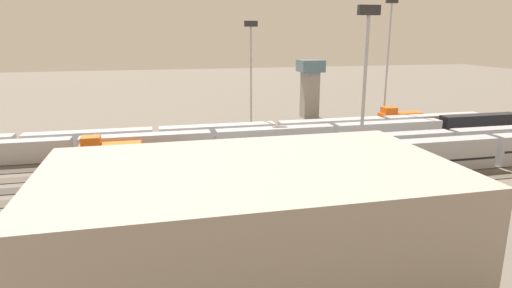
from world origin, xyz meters
name	(u,v)px	position (x,y,z in m)	size (l,w,h in m)	color
ground_plane	(245,160)	(0.00, 0.00, 0.00)	(400.00, 400.00, 0.00)	#60594F
track_bed_0	(228,137)	(0.00, -17.50, 0.06)	(140.00, 2.80, 0.12)	#4C443D
track_bed_1	(232,143)	(0.00, -12.50, 0.06)	(140.00, 2.80, 0.12)	#3D3833
track_bed_2	(237,149)	(0.00, -7.50, 0.06)	(140.00, 2.80, 0.12)	#4C443D
track_bed_3	(242,156)	(0.00, -2.50, 0.06)	(140.00, 2.80, 0.12)	#3D3833
track_bed_4	(248,164)	(0.00, 2.50, 0.06)	(140.00, 2.80, 0.12)	#4C443D
track_bed_5	(255,173)	(0.00, 7.50, 0.06)	(140.00, 2.80, 0.12)	#3D3833
track_bed_6	(263,184)	(0.00, 12.50, 0.06)	(140.00, 2.80, 0.12)	#4C443D
track_bed_7	(272,195)	(0.00, 17.50, 0.06)	(140.00, 2.80, 0.12)	#4C443D
train_on_track_4	(393,144)	(-26.97, 2.50, 2.02)	(71.40, 3.06, 3.80)	#A8AAB2
train_on_track_1	(218,134)	(2.84, -12.50, 2.02)	(119.80, 3.00, 3.80)	#B7BABF
train_on_track_3	(109,153)	(22.71, -2.50, 2.16)	(10.00, 3.00, 5.00)	#D85914
train_on_track_6	(493,151)	(-39.59, 12.50, 2.60)	(47.20, 3.06, 5.00)	#A8AAB2
train_on_track_2	(268,137)	(-6.20, -7.50, 2.08)	(114.80, 3.00, 4.40)	black
train_on_track_0	(399,119)	(-40.18, -17.50, 2.16)	(10.00, 3.00, 5.00)	#D85914
light_mast_0	(389,47)	(-38.30, -21.19, 18.45)	(2.80, 0.70, 29.26)	#9EA0A5
light_mast_1	(365,79)	(-10.99, 21.13, 16.08)	(2.80, 0.70, 24.91)	#9EA0A5
light_mast_2	(251,62)	(-5.76, -20.74, 15.60)	(2.80, 0.70, 24.06)	#9EA0A5
maintenance_shed	(251,222)	(7.15, 36.27, 5.26)	(35.55, 20.23, 10.53)	#9E9389
control_tower	(310,84)	(-24.71, -35.38, 8.64)	(6.00, 6.00, 14.89)	gray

